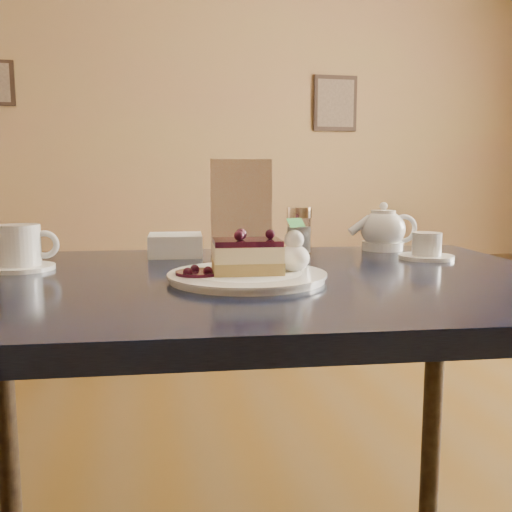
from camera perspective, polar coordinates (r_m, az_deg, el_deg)
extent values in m
cube|color=#916346|center=(5.71, -10.02, 14.22)|extent=(8.00, 0.02, 3.00)
cube|color=black|center=(6.03, 7.94, 14.88)|extent=(0.45, 0.03, 0.55)
cube|color=black|center=(0.98, -1.19, -3.05)|extent=(1.17, 0.83, 0.04)
cylinder|color=black|center=(1.44, -23.75, -14.64)|extent=(0.05, 0.05, 0.66)
cylinder|color=black|center=(1.51, 17.30, -13.23)|extent=(0.05, 0.05, 0.66)
cylinder|color=white|center=(0.93, -0.88, -2.10)|extent=(0.25, 0.25, 0.01)
cube|color=tan|center=(0.93, -0.89, -1.11)|extent=(0.12, 0.09, 0.02)
cube|color=#FFEAB3|center=(0.92, -0.89, 0.31)|extent=(0.12, 0.09, 0.03)
cube|color=black|center=(0.92, -0.89, 1.40)|extent=(0.11, 0.08, 0.01)
ellipsoid|color=white|center=(0.95, 3.81, -0.21)|extent=(0.05, 0.05, 0.04)
cylinder|color=black|center=(0.92, -5.76, -1.70)|extent=(0.07, 0.07, 0.01)
cylinder|color=white|center=(1.12, -22.47, -1.08)|extent=(0.12, 0.12, 0.01)
cylinder|color=white|center=(1.12, -22.58, 1.01)|extent=(0.07, 0.07, 0.07)
torus|color=white|center=(1.11, -20.39, 1.08)|extent=(0.05, 0.01, 0.05)
cylinder|color=white|center=(1.22, 16.66, -0.09)|extent=(0.11, 0.11, 0.01)
cylinder|color=white|center=(1.22, 16.71, 1.17)|extent=(0.06, 0.06, 0.05)
ellipsoid|color=white|center=(1.34, 12.57, 2.43)|extent=(0.10, 0.10, 0.09)
cylinder|color=white|center=(1.34, 12.63, 4.54)|extent=(0.06, 0.06, 0.01)
cylinder|color=white|center=(1.31, 9.73, 2.39)|extent=(0.06, 0.02, 0.05)
cube|color=silver|center=(1.23, -1.50, 4.89)|extent=(0.13, 0.04, 0.20)
cylinder|color=white|center=(1.26, 4.31, 2.05)|extent=(0.05, 0.05, 0.08)
cylinder|color=silver|center=(1.25, 4.33, 4.38)|extent=(0.06, 0.06, 0.02)
cube|color=white|center=(1.23, -8.06, 1.10)|extent=(0.12, 0.12, 0.05)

